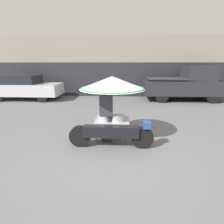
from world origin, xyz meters
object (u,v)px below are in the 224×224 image
at_px(vendor_motorcycle_cart, 112,92).
at_px(pickup_truck, 186,85).
at_px(vendor_person, 106,112).
at_px(parked_car, 25,87).

bearing_deg(vendor_motorcycle_cart, pickup_truck, 55.32).
bearing_deg(vendor_person, parked_car, 133.54).
bearing_deg(parked_car, pickup_truck, 1.50).
xyz_separation_m(vendor_motorcycle_cart, pickup_truck, (4.40, 6.37, -0.48)).
relative_size(vendor_motorcycle_cart, vendor_person, 1.42).
bearing_deg(parked_car, vendor_person, -46.46).
bearing_deg(pickup_truck, vendor_motorcycle_cart, -124.68).
xyz_separation_m(vendor_motorcycle_cart, parked_car, (-6.09, 6.09, -0.69)).
height_order(vendor_motorcycle_cart, vendor_person, vendor_motorcycle_cart).
distance_m(vendor_person, pickup_truck, 7.95).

